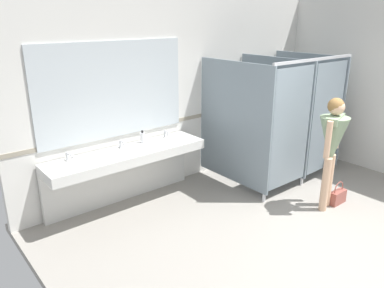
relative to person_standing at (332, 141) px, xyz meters
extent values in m
cube|color=gray|center=(-0.76, -0.85, -1.08)|extent=(6.02, 6.62, 0.10)
cube|color=silver|center=(-0.76, 2.22, 0.46)|extent=(6.02, 0.12, 2.98)
cube|color=#9E937F|center=(-0.76, 2.16, 0.02)|extent=(6.02, 0.01, 0.06)
cube|color=silver|center=(-2.18, 1.85, -0.24)|extent=(2.37, 0.58, 0.14)
cube|color=silver|center=(-2.18, 2.10, -0.67)|extent=(2.37, 0.08, 0.72)
cube|color=#ADADA8|center=(-2.97, 1.82, -0.22)|extent=(0.42, 0.32, 0.11)
cylinder|color=silver|center=(-2.97, 2.05, -0.12)|extent=(0.04, 0.04, 0.11)
cylinder|color=silver|center=(-2.97, 2.00, -0.07)|extent=(0.03, 0.11, 0.03)
sphere|color=silver|center=(-2.90, 2.06, -0.14)|extent=(0.04, 0.04, 0.04)
cube|color=#ADADA8|center=(-2.18, 1.82, -0.22)|extent=(0.42, 0.32, 0.11)
cylinder|color=silver|center=(-2.18, 2.05, -0.12)|extent=(0.04, 0.04, 0.11)
cylinder|color=silver|center=(-2.18, 2.00, -0.07)|extent=(0.03, 0.11, 0.03)
sphere|color=silver|center=(-2.11, 2.06, -0.14)|extent=(0.04, 0.04, 0.04)
cube|color=#ADADA8|center=(-1.39, 1.82, -0.22)|extent=(0.42, 0.32, 0.11)
cylinder|color=silver|center=(-1.39, 2.05, -0.12)|extent=(0.04, 0.04, 0.11)
cylinder|color=silver|center=(-1.39, 2.00, -0.07)|extent=(0.03, 0.11, 0.03)
sphere|color=silver|center=(-1.32, 2.06, -0.14)|extent=(0.04, 0.04, 0.04)
cube|color=silver|center=(-2.18, 2.15, 0.65)|extent=(2.27, 0.02, 1.34)
cube|color=gray|center=(-0.54, 1.38, 0.05)|extent=(0.03, 1.52, 1.91)
cylinder|color=silver|center=(-0.54, 0.68, -0.97)|extent=(0.05, 0.05, 0.12)
cube|color=gray|center=(0.41, 1.38, 0.05)|extent=(0.03, 1.52, 1.91)
cylinder|color=silver|center=(0.41, 0.68, -0.97)|extent=(0.05, 0.05, 0.12)
cube|color=gray|center=(1.36, 1.38, 0.05)|extent=(0.03, 1.52, 1.91)
cylinder|color=silver|center=(1.36, 0.68, -0.97)|extent=(0.05, 0.05, 0.12)
cube|color=gray|center=(-0.07, 0.65, 0.05)|extent=(0.87, 0.03, 1.81)
cube|color=gray|center=(0.89, 0.65, 0.05)|extent=(0.87, 0.05, 1.81)
cube|color=#B7BABF|center=(0.41, 0.65, 1.02)|extent=(1.96, 0.04, 0.04)
cylinder|color=#DBAD89|center=(0.09, 0.03, -0.63)|extent=(0.11, 0.11, 0.80)
cylinder|color=#DBAD89|center=(-0.09, -0.03, -0.63)|extent=(0.11, 0.11, 0.80)
cone|color=gray|center=(0.00, 0.00, -0.01)|extent=(0.50, 0.50, 0.69)
cube|color=gray|center=(0.00, 0.00, 0.31)|extent=(0.46, 0.28, 0.10)
cylinder|color=#DBAD89|center=(0.24, 0.07, 0.08)|extent=(0.08, 0.08, 0.51)
cylinder|color=#DBAD89|center=(-0.24, -0.07, 0.08)|extent=(0.08, 0.08, 0.51)
sphere|color=#DBAD89|center=(0.00, 0.00, 0.48)|extent=(0.22, 0.22, 0.22)
sphere|color=olive|center=(0.00, 0.01, 0.49)|extent=(0.22, 0.22, 0.22)
cube|color=#934C42|center=(0.26, -0.05, -0.93)|extent=(0.30, 0.11, 0.20)
torus|color=#934C42|center=(0.26, -0.05, -0.79)|extent=(0.23, 0.02, 0.23)
cylinder|color=white|center=(-1.81, 2.02, -0.09)|extent=(0.07, 0.07, 0.16)
cylinder|color=black|center=(-1.81, 2.02, 0.00)|extent=(0.03, 0.03, 0.04)
camera|label=1|loc=(-4.60, -2.58, 1.64)|focal=35.02mm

